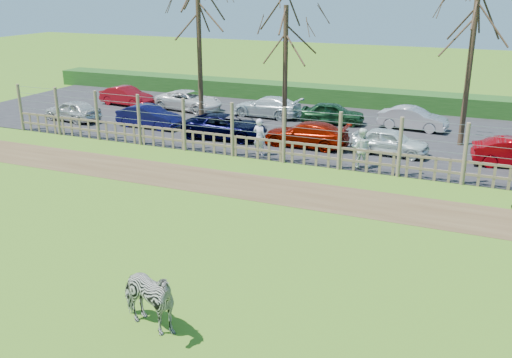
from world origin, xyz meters
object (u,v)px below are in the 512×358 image
at_px(tree_mid, 286,38).
at_px(car_2, 225,126).
at_px(car_1, 149,116).
at_px(tree_left, 199,22).
at_px(visitor_a, 259,137).
at_px(car_3, 306,134).
at_px(car_11, 413,118).
at_px(tree_right, 473,36).
at_px(car_10, 333,113).
at_px(visitor_b, 361,148).
at_px(car_0, 73,110).
at_px(car_4, 390,142).
at_px(zebra, 146,299).
at_px(car_8, 189,100).
at_px(car_9, 267,107).

height_order(tree_mid, car_2, tree_mid).
height_order(tree_mid, car_1, tree_mid).
distance_m(tree_left, visitor_a, 8.04).
height_order(car_3, car_11, same).
relative_size(tree_right, car_10, 2.09).
bearing_deg(visitor_a, tree_mid, -73.31).
relative_size(tree_mid, car_2, 1.58).
distance_m(visitor_b, car_2, 7.80).
bearing_deg(car_1, visitor_b, -99.95).
bearing_deg(car_10, car_1, 110.05).
distance_m(car_0, car_4, 18.02).
relative_size(tree_left, zebra, 4.17).
xyz_separation_m(visitor_a, visitor_b, (4.68, 0.01, 0.00)).
bearing_deg(car_2, car_11, -60.94).
xyz_separation_m(tree_mid, car_0, (-11.91, -2.75, -4.23)).
xyz_separation_m(car_4, car_11, (0.26, 5.25, 0.00)).
bearing_deg(car_0, car_4, 98.02).
xyz_separation_m(tree_left, car_8, (-2.69, 3.41, -4.98)).
bearing_deg(car_2, car_3, -92.45).
bearing_deg(car_0, zebra, 51.21).
xyz_separation_m(car_1, car_4, (13.13, -0.14, 0.00)).
bearing_deg(visitor_b, visitor_a, -4.40).
height_order(car_0, car_1, same).
distance_m(zebra, car_9, 22.09).
height_order(visitor_a, car_3, visitor_a).
bearing_deg(car_2, car_9, -5.70).
distance_m(visitor_b, car_8, 14.54).
distance_m(car_2, car_4, 8.29).
bearing_deg(car_3, car_9, -140.83).
height_order(tree_right, car_8, tree_right).
height_order(visitor_b, car_9, visitor_b).
relative_size(car_9, car_11, 1.14).
height_order(car_10, car_11, same).
relative_size(tree_right, car_8, 1.70).
bearing_deg(car_8, tree_right, -88.82).
bearing_deg(visitor_b, tree_left, -26.71).
height_order(tree_left, car_0, tree_left).
bearing_deg(zebra, car_1, 47.33).
distance_m(car_2, car_9, 5.39).
bearing_deg(car_1, zebra, -144.93).
distance_m(car_3, car_10, 5.05).
height_order(car_8, car_10, same).
height_order(car_3, car_10, same).
xyz_separation_m(zebra, car_2, (-5.78, 15.97, -0.16)).
relative_size(tree_right, car_4, 2.09).
xyz_separation_m(car_9, car_11, (8.39, 0.21, 0.00)).
xyz_separation_m(tree_right, zebra, (-5.39, -19.30, -4.44)).
relative_size(zebra, car_9, 0.46).
distance_m(tree_mid, tree_right, 9.02).
distance_m(tree_mid, zebra, 19.58).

